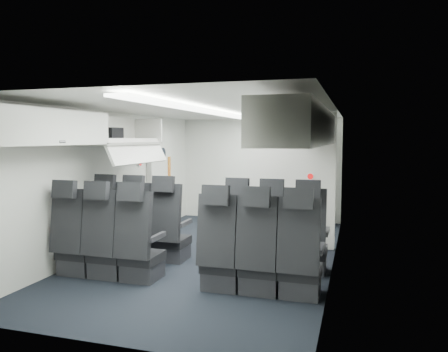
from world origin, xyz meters
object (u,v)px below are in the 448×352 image
Objects in this scene: boarding_door at (160,179)px; seat_row_mid at (179,252)px; flight_attendant at (264,186)px; galley_unit at (303,178)px; carry_on_bag at (106,136)px; seat_row_front at (204,236)px.

seat_row_mid is at bearing -61.23° from boarding_door.
flight_attendant reaches higher than seat_row_mid.
seat_row_mid is 1.75× the size of galley_unit.
galley_unit reaches higher than flight_attendant.
flight_attendant is at bearing 58.02° from carry_on_bag.
galley_unit is (0.95, 3.25, 0.55)m from seat_row_front.
seat_row_mid is (0.00, -0.90, 0.00)m from seat_row_front.
galley_unit is 1.12m from flight_attendant.
carry_on_bag is (-1.44, 0.80, 1.37)m from seat_row_mid.
carry_on_bag reaches higher than flight_attendant.
galley_unit reaches higher than seat_row_mid.
flight_attendant is at bearing -121.99° from galley_unit.
carry_on_bag is at bearing 150.77° from seat_row_mid.
galley_unit is at bearing 73.72° from seat_row_front.
seat_row_front is 2.38m from flight_attendant.
seat_row_front is 1.79× the size of boarding_door.
boarding_door reaches higher than seat_row_front.
seat_row_mid is 4.30m from galley_unit.
seat_row_mid is 8.41× the size of carry_on_bag.
galley_unit is 1.02× the size of boarding_door.
carry_on_bag reaches higher than seat_row_front.
seat_row_mid is 2.14m from carry_on_bag.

